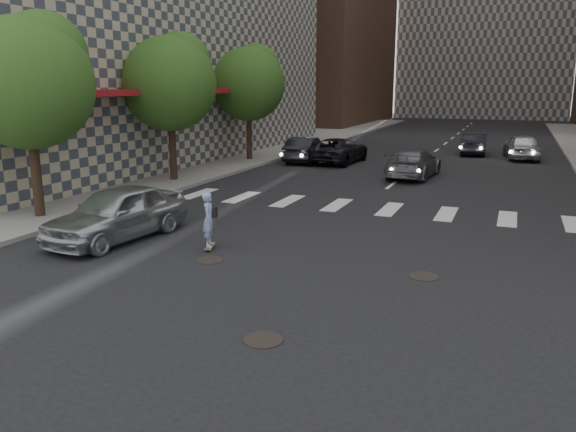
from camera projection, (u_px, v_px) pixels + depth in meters
name	position (u px, v px, depth m)	size (l,w,h in m)	color
ground	(261.00, 286.00, 12.60)	(160.00, 160.00, 0.00)	black
sidewalk_left	(186.00, 154.00, 35.94)	(13.00, 80.00, 0.15)	gray
tree_a	(31.00, 77.00, 17.84)	(4.20, 4.20, 6.60)	#382619
tree_b	(172.00, 79.00, 25.06)	(4.20, 4.20, 6.60)	#382619
tree_c	(250.00, 81.00, 32.27)	(4.20, 4.20, 6.60)	#382619
manhole_a	(263.00, 340.00, 9.91)	(0.70, 0.70, 0.02)	black
manhole_b	(210.00, 260.00, 14.42)	(0.70, 0.70, 0.02)	black
manhole_c	(424.00, 276.00, 13.20)	(0.70, 0.70, 0.02)	black
skateboarder	(209.00, 219.00, 15.29)	(0.52, 0.82, 1.58)	brown
silver_sedan	(117.00, 213.00, 16.24)	(1.86, 4.62, 1.57)	#AAAEB1
traffic_car_a	(305.00, 149.00, 32.81)	(1.54, 4.42, 1.46)	black
traffic_car_b	(413.00, 163.00, 27.32)	(1.95, 4.80, 1.39)	slate
traffic_car_c	(338.00, 150.00, 32.49)	(2.35, 5.09, 1.42)	black
traffic_car_d	(522.00, 146.00, 34.03)	(1.82, 4.52, 1.54)	silver
traffic_car_e	(473.00, 143.00, 36.39)	(1.49, 4.28, 1.41)	black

